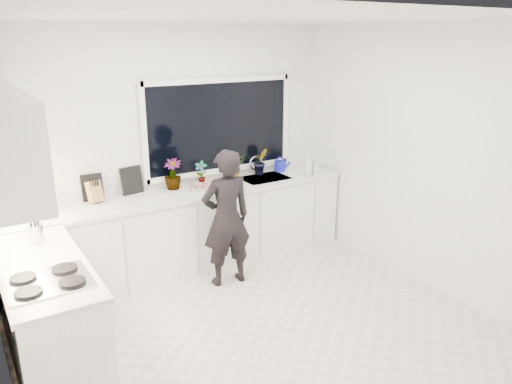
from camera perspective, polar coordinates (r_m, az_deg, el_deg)
floor at (r=4.77m, az=-0.21°, el=-15.22°), size 4.00×3.50×0.02m
wall_back at (r=5.72m, az=-9.62°, el=4.95°), size 4.00×0.02×2.70m
wall_right at (r=5.49m, az=17.94°, el=3.83°), size 0.02×3.50×2.70m
ceiling at (r=4.01m, az=-0.26°, el=19.55°), size 4.00×3.50×0.02m
window at (r=5.90m, az=-4.16°, el=7.51°), size 1.80×0.02×1.00m
base_cabinets_back at (r=5.71m, az=-7.95°, el=-4.56°), size 3.92×0.58×0.88m
base_cabinets_left at (r=4.34m, az=-22.53°, el=-13.31°), size 0.58×1.60×0.88m
countertop_back at (r=5.55m, az=-8.10°, el=-0.18°), size 3.94×0.62×0.04m
countertop_left at (r=4.13m, az=-23.27°, el=-7.79°), size 0.62×1.60×0.04m
upper_cabinets at (r=4.18m, az=-27.25°, el=5.70°), size 0.34×2.10×0.70m
sink at (r=6.04m, az=0.98°, el=1.18°), size 0.58×0.42×0.14m
faucet at (r=6.16m, az=-0.03°, el=3.05°), size 0.03×0.03×0.22m
stovetop at (r=3.80m, az=-22.73°, el=-9.37°), size 0.56×0.48×0.03m
person at (r=5.23m, az=-3.40°, el=-3.00°), size 0.56×0.39×1.48m
pizza_tray at (r=5.63m, az=-5.45°, el=0.57°), size 0.51×0.45×0.03m
pizza at (r=5.63m, az=-5.45°, el=0.73°), size 0.46×0.40×0.01m
watering_can at (r=6.32m, az=2.74°, el=2.97°), size 0.17×0.17×0.13m
paper_towel_roll at (r=5.23m, az=-22.81°, el=-0.76°), size 0.12×0.12×0.26m
knife_block at (r=5.36m, az=-17.96°, el=-0.04°), size 0.15×0.13×0.22m
utensil_crock at (r=4.52m, az=-23.89°, el=-4.37°), size 0.15×0.15×0.16m
picture_frame_large at (r=5.45m, az=-18.20°, el=0.54°), size 0.22×0.02×0.28m
picture_frame_small at (r=5.55m, az=-14.02°, el=1.32°), size 0.25×0.07×0.30m
herb_plants at (r=5.86m, az=-4.15°, el=2.74°), size 1.39×0.31×0.34m
soap_bottles at (r=6.21m, az=6.29°, el=3.20°), size 0.23×0.15×0.28m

